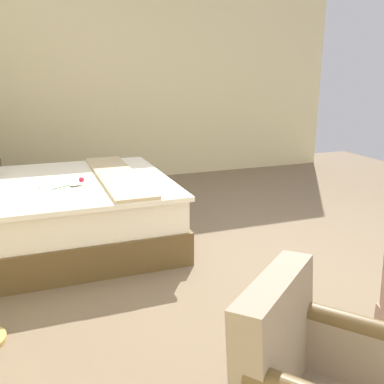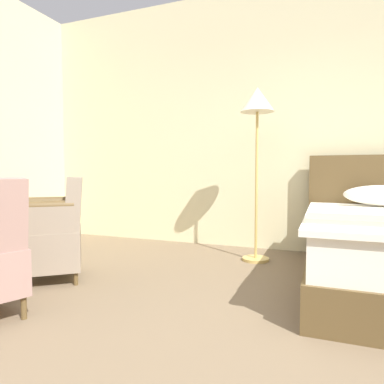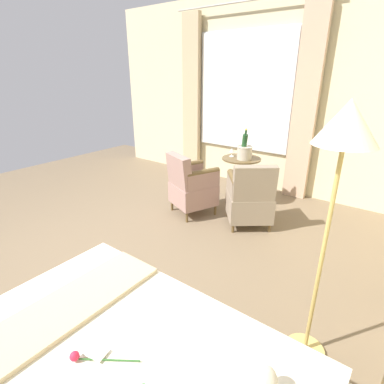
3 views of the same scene
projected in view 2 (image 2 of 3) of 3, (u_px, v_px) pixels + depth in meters
name	position (u px, v px, depth m)	size (l,w,h in m)	color
wall_headboard_side	(297.00, 118.00, 4.02)	(6.91, 0.12, 3.14)	beige
floor_lamp_brass	(257.00, 114.00, 3.53)	(0.35, 0.35, 1.81)	tan
armchair_by_window	(52.00, 234.00, 2.98)	(0.78, 0.78, 0.89)	brown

